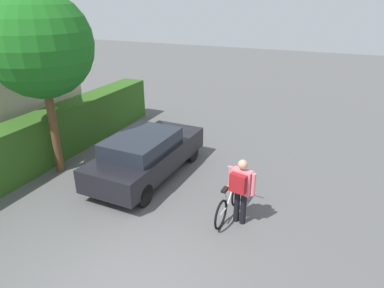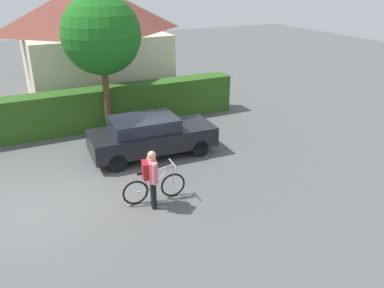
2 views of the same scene
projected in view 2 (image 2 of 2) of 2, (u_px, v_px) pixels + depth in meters
name	position (u px, v px, depth m)	size (l,w,h in m)	color
ground_plane	(40.00, 209.00, 9.88)	(60.00, 60.00, 0.00)	#555555
hedge_row	(19.00, 119.00, 13.74)	(16.54, 0.90, 1.51)	#2D561B
house_distant	(92.00, 40.00, 17.83)	(6.10, 5.82, 5.17)	beige
parked_car_near	(151.00, 135.00, 12.55)	(4.01, 1.75, 1.30)	black
bicycle	(155.00, 187.00, 10.10)	(1.68, 0.50, 1.00)	black
person_rider	(151.00, 174.00, 9.58)	(0.41, 0.62, 1.54)	black
tree_kerbside	(101.00, 35.00, 13.19)	(2.69, 2.69, 4.89)	brown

